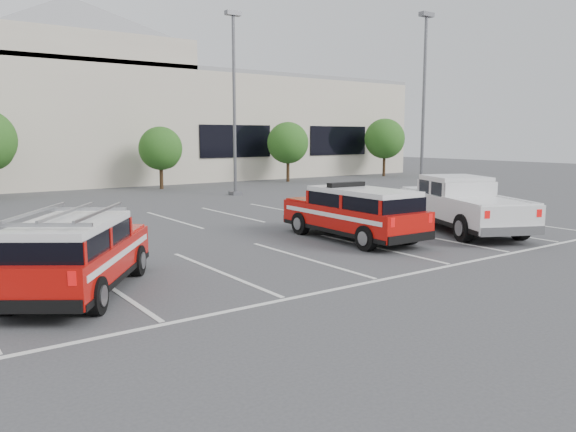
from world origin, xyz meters
name	(u,v)px	position (x,y,z in m)	size (l,w,h in m)	color
ground	(307,259)	(0.00, 0.00, 0.00)	(120.00, 120.00, 0.00)	#3D3D40
stall_markings	(227,236)	(0.00, 4.50, 0.01)	(23.00, 15.00, 0.01)	silver
convention_building	(43,117)	(0.18, 31.86, 4.72)	(60.00, 16.99, 13.20)	beige
tree_mid_right	(162,150)	(5.09, 22.05, 2.50)	(2.77, 2.77, 3.99)	#3F2B19
tree_right	(289,144)	(15.09, 22.05, 2.77)	(3.07, 3.07, 4.42)	#3F2B19
tree_far_right	(385,140)	(25.09, 22.05, 3.04)	(3.37, 3.37, 4.85)	#3F2B19
light_pole_mid	(234,104)	(7.00, 16.00, 5.19)	(0.90, 0.60, 10.24)	#59595E
light_pole_right	(424,104)	(16.00, 10.00, 5.19)	(0.90, 0.60, 10.24)	#59595E
fire_chief_suv	(354,217)	(3.05, 1.43, 0.76)	(2.08, 5.36, 1.87)	#B10D08
white_pickup	(461,209)	(7.41, 0.57, 0.77)	(4.60, 6.64, 1.94)	silver
ladder_suv	(77,260)	(-6.13, 0.08, 0.75)	(4.25, 4.97, 1.87)	#B10D08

